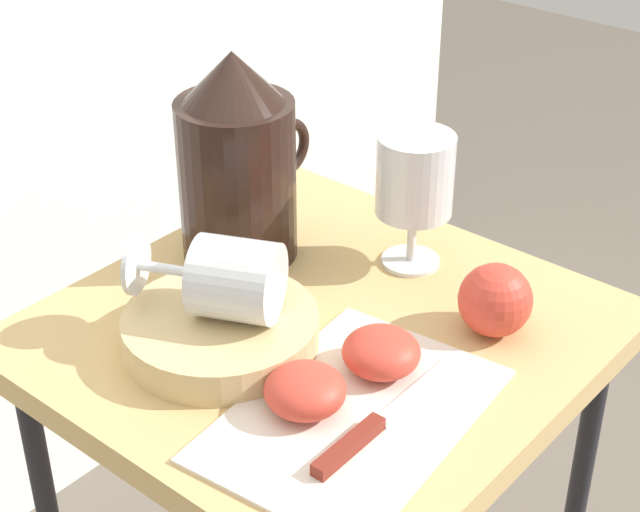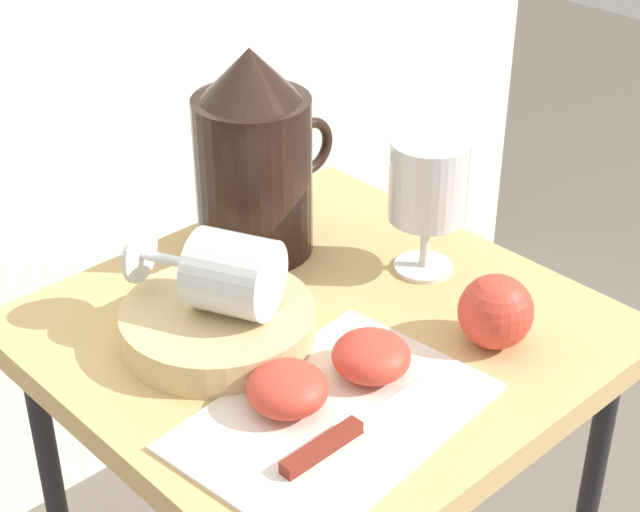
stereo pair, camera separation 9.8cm
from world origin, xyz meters
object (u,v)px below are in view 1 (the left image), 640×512
apple_half_right (381,352)px  apple_whole (495,300)px  wine_glass_tipped_near (232,279)px  apple_half_left (305,390)px  wine_glass_upright (416,182)px  basket_tray (221,331)px  pitcher (238,175)px  knife (371,429)px  table (320,383)px

apple_half_right → apple_whole: apple_whole is taller
apple_half_right → wine_glass_tipped_near: bearing=111.5°
wine_glass_tipped_near → apple_half_left: bearing=-105.9°
wine_glass_upright → apple_half_right: size_ratio=2.07×
basket_tray → wine_glass_upright: (0.24, -0.05, 0.08)m
pitcher → apple_half_left: bearing=-124.8°
wine_glass_tipped_near → knife: wine_glass_tipped_near is taller
pitcher → apple_half_right: 0.27m
basket_tray → knife: (-0.01, -0.19, -0.01)m
wine_glass_upright → wine_glass_tipped_near: (-0.23, 0.04, -0.02)m
wine_glass_upright → wine_glass_tipped_near: bearing=169.1°
basket_tray → wine_glass_upright: size_ratio=1.25×
table → knife: size_ratio=3.34×
wine_glass_tipped_near → apple_half_right: 0.15m
pitcher → table: bearing=-108.2°
wine_glass_upright → apple_half_right: 0.21m
wine_glass_tipped_near → table: bearing=-28.8°
wine_glass_tipped_near → apple_whole: (0.18, -0.18, -0.04)m
basket_tray → apple_half_left: 0.13m
table → apple_half_left: bearing=-145.5°
basket_tray → apple_half_right: apple_half_right is taller
pitcher → wine_glass_tipped_near: 0.17m
table → apple_whole: apple_whole is taller
apple_half_left → apple_half_right: (0.09, -0.02, 0.00)m
table → apple_half_right: size_ratio=9.54×
pitcher → knife: (-0.15, -0.30, -0.09)m
table → apple_whole: size_ratio=9.54×
wine_glass_upright → apple_whole: 0.16m
apple_half_right → wine_glass_upright: bearing=27.2°
wine_glass_upright → apple_half_left: bearing=-164.4°
wine_glass_upright → apple_half_left: 0.29m
apple_half_left → apple_whole: size_ratio=1.00×
pitcher → apple_half_left: 0.29m
apple_whole → knife: apple_whole is taller
wine_glass_upright → pitcher: bearing=122.3°
wine_glass_upright → apple_half_right: (-0.18, -0.09, -0.08)m
wine_glass_upright → knife: (-0.25, -0.14, -0.09)m
basket_tray → apple_whole: size_ratio=2.59×
wine_glass_upright → apple_half_left: wine_glass_upright is taller
basket_tray → apple_half_left: bearing=-100.1°
apple_whole → wine_glass_tipped_near: bearing=134.8°
apple_half_right → table: bearing=75.8°
table → pitcher: 0.24m
table → wine_glass_tipped_near: wine_glass_tipped_near is taller
apple_half_right → apple_whole: 0.13m
wine_glass_tipped_near → apple_whole: 0.26m
basket_tray → apple_whole: (0.19, -0.19, 0.02)m
basket_tray → pitcher: (0.14, 0.11, 0.08)m
basket_tray → apple_half_right: (0.06, -0.14, 0.01)m
pitcher → knife: 0.35m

